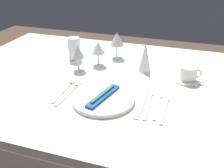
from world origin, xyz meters
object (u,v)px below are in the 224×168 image
at_px(wine_glass_left, 98,49).
at_px(wine_glass_right, 117,40).
at_px(drink_tumbler, 74,48).
at_px(fork_inner, 65,90).
at_px(fork_outer, 70,93).
at_px(napkin_folded, 145,57).
at_px(spoon_tea, 165,106).
at_px(wine_glass_far, 78,53).
at_px(dinner_knife, 142,105).
at_px(spoon_soup, 149,101).
at_px(coffee_cup_left, 189,73).
at_px(spoon_dessert, 158,103).
at_px(dinner_plate, 103,99).
at_px(toothbrush_package, 103,96).

xyz_separation_m(wine_glass_left, wine_glass_right, (0.06, 0.13, 0.01)).
bearing_deg(drink_tumbler, fork_inner, -71.88).
bearing_deg(fork_outer, napkin_folded, 50.67).
xyz_separation_m(spoon_tea, wine_glass_far, (-0.48, 0.22, 0.10)).
height_order(dinner_knife, wine_glass_left, wine_glass_left).
bearing_deg(wine_glass_far, spoon_soup, -25.90).
bearing_deg(coffee_cup_left, fork_inner, -153.29).
distance_m(spoon_dessert, coffee_cup_left, 0.27).
distance_m(dinner_plate, fork_outer, 0.17).
distance_m(dinner_knife, napkin_folded, 0.35).
distance_m(fork_outer, spoon_tea, 0.42).
xyz_separation_m(toothbrush_package, spoon_soup, (0.19, 0.05, -0.02)).
distance_m(toothbrush_package, wine_glass_far, 0.35).
height_order(dinner_plate, wine_glass_far, wine_glass_far).
distance_m(fork_outer, wine_glass_left, 0.34).
xyz_separation_m(toothbrush_package, wine_glass_far, (-0.23, 0.25, 0.07)).
distance_m(drink_tumbler, napkin_folded, 0.42).
bearing_deg(wine_glass_far, fork_inner, -82.50).
relative_size(fork_outer, spoon_dessert, 1.08).
relative_size(fork_inner, napkin_folded, 1.37).
height_order(spoon_dessert, wine_glass_far, wine_glass_far).
bearing_deg(wine_glass_right, dinner_knife, -62.03).
xyz_separation_m(toothbrush_package, drink_tumbler, (-0.32, 0.39, 0.04)).
distance_m(dinner_knife, wine_glass_left, 0.47).
height_order(coffee_cup_left, drink_tumbler, drink_tumbler).
relative_size(dinner_knife, spoon_tea, 1.03).
bearing_deg(wine_glass_far, dinner_knife, -31.64).
distance_m(dinner_plate, napkin_folded, 0.37).
distance_m(wine_glass_right, wine_glass_far, 0.27).
xyz_separation_m(dinner_knife, drink_tumbler, (-0.48, 0.38, 0.06)).
height_order(wine_glass_far, drink_tumbler, wine_glass_far).
xyz_separation_m(spoon_tea, wine_glass_right, (-0.34, 0.44, 0.11)).
bearing_deg(wine_glass_right, spoon_soup, -57.57).
xyz_separation_m(dinner_plate, spoon_dessert, (0.22, 0.05, -0.01)).
bearing_deg(fork_inner, fork_outer, -24.89).
distance_m(spoon_dessert, wine_glass_right, 0.54).
xyz_separation_m(spoon_soup, wine_glass_right, (-0.27, 0.43, 0.11)).
distance_m(dinner_plate, drink_tumbler, 0.51).
xyz_separation_m(spoon_dessert, wine_glass_right, (-0.31, 0.43, 0.11)).
bearing_deg(spoon_tea, dinner_knife, -166.18).
distance_m(toothbrush_package, wine_glass_left, 0.38).
bearing_deg(wine_glass_left, dinner_knife, -46.80).
height_order(wine_glass_right, wine_glass_far, wine_glass_right).
xyz_separation_m(toothbrush_package, fork_outer, (-0.16, 0.02, -0.02)).
bearing_deg(spoon_dessert, coffee_cup_left, 66.70).
bearing_deg(fork_outer, spoon_soup, 5.78).
height_order(toothbrush_package, spoon_soup, toothbrush_package).
xyz_separation_m(spoon_soup, drink_tumbler, (-0.50, 0.34, 0.06)).
relative_size(fork_outer, wine_glass_left, 1.68).
bearing_deg(toothbrush_package, wine_glass_left, 113.54).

